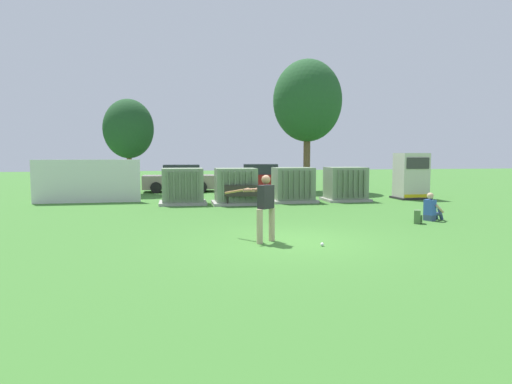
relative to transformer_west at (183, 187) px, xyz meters
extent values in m
plane|color=#3D752D|center=(2.58, -9.21, -0.79)|extent=(96.00, 96.00, 0.00)
cube|color=silver|center=(-4.35, 1.29, 0.21)|extent=(4.80, 0.12, 2.00)
cube|color=#9E9B93|center=(0.00, 0.01, -0.73)|extent=(2.10, 1.70, 0.12)
cube|color=gray|center=(0.00, 0.01, 0.08)|extent=(1.80, 1.40, 1.50)
cube|color=#63755B|center=(-0.64, -0.75, 0.08)|extent=(0.06, 0.12, 1.27)
cube|color=#63755B|center=(-0.38, -0.75, 0.08)|extent=(0.06, 0.12, 1.27)
cube|color=#63755B|center=(-0.13, -0.75, 0.08)|extent=(0.06, 0.12, 1.27)
cube|color=#63755B|center=(0.13, -0.75, 0.08)|extent=(0.06, 0.12, 1.27)
cube|color=#63755B|center=(0.38, -0.75, 0.08)|extent=(0.06, 0.12, 1.27)
cube|color=#63755B|center=(0.64, -0.75, 0.08)|extent=(0.06, 0.12, 1.27)
cube|color=#9E9B93|center=(2.36, -0.43, -0.73)|extent=(2.10, 1.70, 0.12)
cube|color=gray|center=(2.36, -0.43, 0.08)|extent=(1.80, 1.40, 1.50)
cube|color=#63755B|center=(1.72, -1.19, 0.08)|extent=(0.06, 0.12, 1.27)
cube|color=#63755B|center=(1.97, -1.19, 0.08)|extent=(0.06, 0.12, 1.27)
cube|color=#63755B|center=(2.23, -1.19, 0.08)|extent=(0.06, 0.12, 1.27)
cube|color=#63755B|center=(2.48, -1.19, 0.08)|extent=(0.06, 0.12, 1.27)
cube|color=#63755B|center=(2.74, -1.19, 0.08)|extent=(0.06, 0.12, 1.27)
cube|color=#63755B|center=(2.99, -1.19, 0.08)|extent=(0.06, 0.12, 1.27)
cube|color=#9E9B93|center=(5.14, -0.01, -0.73)|extent=(2.10, 1.70, 0.12)
cube|color=gray|center=(5.14, -0.01, 0.08)|extent=(1.80, 1.40, 1.50)
cube|color=#63755B|center=(4.50, -0.77, 0.08)|extent=(0.06, 0.12, 1.27)
cube|color=#63755B|center=(4.76, -0.77, 0.08)|extent=(0.06, 0.12, 1.27)
cube|color=#63755B|center=(5.01, -0.77, 0.08)|extent=(0.06, 0.12, 1.27)
cube|color=#63755B|center=(5.27, -0.77, 0.08)|extent=(0.06, 0.12, 1.27)
cube|color=#63755B|center=(5.52, -0.77, 0.08)|extent=(0.06, 0.12, 1.27)
cube|color=#63755B|center=(5.78, -0.77, 0.08)|extent=(0.06, 0.12, 1.27)
cube|color=#9E9B93|center=(7.77, 0.04, -0.73)|extent=(2.10, 1.70, 0.12)
cube|color=gray|center=(7.77, 0.04, 0.08)|extent=(1.80, 1.40, 1.50)
cube|color=#63755B|center=(7.13, -0.72, 0.08)|extent=(0.06, 0.12, 1.27)
cube|color=#63755B|center=(7.39, -0.72, 0.08)|extent=(0.06, 0.12, 1.27)
cube|color=#63755B|center=(7.64, -0.72, 0.08)|extent=(0.06, 0.12, 1.27)
cube|color=#63755B|center=(7.90, -0.72, 0.08)|extent=(0.06, 0.12, 1.27)
cube|color=#63755B|center=(8.15, -0.72, 0.08)|extent=(0.06, 0.12, 1.27)
cube|color=#63755B|center=(8.41, -0.72, 0.08)|extent=(0.06, 0.12, 1.27)
cube|color=#262626|center=(11.35, 0.29, -0.74)|extent=(1.60, 1.40, 0.10)
cube|color=beige|center=(11.35, 0.29, 0.41)|extent=(1.40, 1.20, 2.20)
cube|color=#383838|center=(11.35, -0.33, 1.02)|extent=(1.19, 0.04, 0.55)
cube|color=yellow|center=(11.35, -0.33, -0.59)|extent=(1.33, 0.04, 0.16)
cube|color=#2D2823|center=(2.67, -1.21, -0.34)|extent=(1.84, 0.71, 0.05)
cube|color=#2D2823|center=(2.64, -1.38, -0.09)|extent=(1.78, 0.36, 0.44)
cylinder|color=#2D2823|center=(1.94, -0.93, -0.58)|extent=(0.06, 0.06, 0.42)
cylinder|color=#2D2823|center=(3.45, -1.20, -0.58)|extent=(0.06, 0.06, 0.42)
cylinder|color=#2D2823|center=(1.89, -1.21, -0.58)|extent=(0.06, 0.06, 0.42)
cylinder|color=#2D2823|center=(3.40, -1.48, -0.58)|extent=(0.06, 0.06, 0.42)
cylinder|color=tan|center=(1.76, -9.32, -0.35)|extent=(0.16, 0.16, 0.88)
cylinder|color=tan|center=(2.14, -9.02, -0.35)|extent=(0.16, 0.16, 0.88)
cube|color=#262628|center=(1.95, -9.17, 0.39)|extent=(0.46, 0.44, 0.60)
sphere|color=#9E7051|center=(1.95, -9.17, 0.84)|extent=(0.23, 0.23, 0.23)
cylinder|color=#9E7051|center=(1.65, -8.93, 0.55)|extent=(0.54, 0.26, 0.09)
cylinder|color=#9E7051|center=(1.79, -8.82, 0.55)|extent=(0.37, 0.50, 0.09)
cylinder|color=#A5723F|center=(1.30, -8.34, 0.48)|extent=(0.57, 0.71, 0.21)
sphere|color=#A5723F|center=(1.56, -8.67, 0.55)|extent=(0.08, 0.08, 0.08)
sphere|color=white|center=(3.22, -9.91, -0.74)|extent=(0.09, 0.09, 0.09)
cube|color=#384C75|center=(8.19, -6.56, -0.69)|extent=(0.35, 0.41, 0.20)
cube|color=#3359B2|center=(8.19, -6.56, -0.33)|extent=(0.34, 0.42, 0.52)
sphere|color=#DBAD89|center=(8.19, -6.56, 0.06)|extent=(0.22, 0.22, 0.22)
cylinder|color=#384C75|center=(8.36, -6.38, -0.57)|extent=(0.47, 0.29, 0.13)
cylinder|color=#384C75|center=(8.56, -6.30, -0.56)|extent=(0.32, 0.22, 0.46)
cylinder|color=#384C75|center=(8.43, -6.57, -0.57)|extent=(0.47, 0.29, 0.13)
cylinder|color=#384C75|center=(8.64, -6.48, -0.56)|extent=(0.32, 0.22, 0.46)
cylinder|color=#DBAD89|center=(8.30, -6.27, -0.37)|extent=(0.41, 0.23, 0.32)
cylinder|color=#DBAD89|center=(8.48, -6.69, -0.37)|extent=(0.41, 0.23, 0.32)
cube|color=#4C723F|center=(7.46, -7.03, -0.57)|extent=(0.34, 0.38, 0.44)
cube|color=#3D5B33|center=(7.57, -7.10, -0.63)|extent=(0.17, 0.22, 0.22)
cylinder|color=brown|center=(-2.85, 5.67, 0.34)|extent=(0.28, 0.28, 2.26)
ellipsoid|color=#1E4723|center=(-2.85, 5.67, 2.87)|extent=(2.78, 2.78, 3.30)
cylinder|color=brown|center=(7.59, 5.89, 0.89)|extent=(0.41, 0.41, 3.36)
ellipsoid|color=#235128|center=(7.59, 5.89, 4.66)|extent=(4.13, 4.13, 4.91)
cube|color=gray|center=(-0.10, 6.67, -0.21)|extent=(4.22, 1.75, 0.80)
cube|color=#262B33|center=(0.05, 6.67, 0.51)|extent=(2.12, 1.58, 0.64)
cylinder|color=black|center=(-1.41, 5.84, -0.47)|extent=(0.64, 0.23, 0.64)
cylinder|color=black|center=(-1.39, 7.54, -0.47)|extent=(0.64, 0.23, 0.64)
cylinder|color=black|center=(1.19, 5.81, -0.47)|extent=(0.64, 0.23, 0.64)
cylinder|color=black|center=(1.21, 7.51, -0.47)|extent=(0.64, 0.23, 0.64)
cube|color=maroon|center=(4.80, 7.19, -0.21)|extent=(4.38, 2.22, 0.80)
cube|color=#262B33|center=(4.95, 7.17, 0.51)|extent=(2.28, 1.81, 0.64)
cylinder|color=black|center=(3.40, 6.51, -0.47)|extent=(0.66, 0.30, 0.64)
cylinder|color=black|center=(3.61, 8.20, -0.47)|extent=(0.66, 0.30, 0.64)
cylinder|color=black|center=(5.98, 6.19, -0.47)|extent=(0.66, 0.30, 0.64)
cylinder|color=black|center=(6.20, 7.87, -0.47)|extent=(0.66, 0.30, 0.64)
camera|label=1|loc=(-0.35, -20.31, 1.51)|focal=31.30mm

